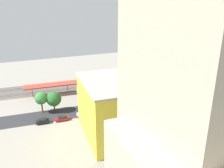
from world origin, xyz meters
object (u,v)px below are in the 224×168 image
parked_car_1 (157,102)px  street_tree_3 (88,92)px  parked_car_7 (43,121)px  street_tree_2 (54,99)px  passenger_coach (170,66)px  street_tree_1 (83,90)px  parked_car_0 (173,99)px  parked_car_2 (141,104)px  locomotive (134,73)px  traffic_light (124,88)px  box_truck_0 (135,99)px  platform_canopy_near (100,80)px  parked_car_6 (62,119)px  tower_crane (215,59)px  construction_building (144,104)px  parked_car_3 (124,107)px  street_tree_0 (41,98)px  street_tree_4 (174,82)px  parked_car_4 (105,110)px  box_truck_1 (127,102)px

parked_car_1 → street_tree_3: street_tree_3 is taller
parked_car_7 → street_tree_2: street_tree_2 is taller
passenger_coach → street_tree_1: (53.72, 23.37, 2.58)m
parked_car_0 → parked_car_2: size_ratio=1.11×
locomotive → traffic_light: (16.78, 24.96, 3.03)m
box_truck_0 → platform_canopy_near: bearing=-68.0°
parked_car_6 → tower_crane: bearing=158.1°
parked_car_0 → construction_building: size_ratio=0.13×
passenger_coach → parked_car_6: (63.55, 32.78, -2.32)m
parked_car_0 → parked_car_3: 20.78m
parked_car_3 → traffic_light: 9.27m
parked_car_7 → street_tree_2: 9.73m
platform_canopy_near → traffic_light: (-4.82, 14.14, 0.46)m
street_tree_1 → parked_car_2: bearing=154.1°
street_tree_0 → street_tree_4: bearing=179.2°
box_truck_0 → street_tree_3: size_ratio=1.18×
street_tree_2 → street_tree_4: size_ratio=1.07×
traffic_light → street_tree_1: bearing=-5.9°
locomotive → street_tree_3: street_tree_3 is taller
parked_car_7 → parked_car_2: bearing=179.6°
parked_car_3 → street_tree_0: (27.01, -8.32, 4.48)m
platform_canopy_near → street_tree_0: bearing=27.5°
street_tree_4 → street_tree_0: bearing=-0.8°
parked_car_6 → parked_car_4: bearing=-178.7°
parked_car_6 → street_tree_4: street_tree_4 is taller
street_tree_1 → street_tree_4: (-38.44, 1.57, -1.25)m
parked_car_3 → street_tree_1: bearing=-37.5°
locomotive → street_tree_0: size_ratio=2.20×
platform_canopy_near → street_tree_0: street_tree_0 is taller
parked_car_1 → box_truck_0: box_truck_0 is taller
passenger_coach → box_truck_1: (39.49, 30.65, -1.48)m
street_tree_2 → parked_car_1: bearing=167.8°
passenger_coach → traffic_light: 45.68m
box_truck_1 → parked_car_4: bearing=10.9°
parked_car_2 → parked_car_3: (7.06, -0.05, 0.02)m
street_tree_0 → traffic_light: (-30.54, 0.74, -0.49)m
platform_canopy_near → parked_car_3: (-1.30, 21.72, -3.54)m
tower_crane → box_truck_1: size_ratio=3.66×
parked_car_4 → street_tree_0: street_tree_0 is taller
platform_canopy_near → passenger_coach: 44.40m
passenger_coach → tower_crane: 56.86m
tower_crane → street_tree_3: tower_crane is taller
street_tree_1 → street_tree_2: 11.11m
parked_car_0 → parked_car_2: bearing=-1.3°
box_truck_1 → street_tree_2: size_ratio=1.36×
locomotive → street_tree_0: (47.32, 24.22, 3.52)m
street_tree_0 → street_tree_2: bearing=171.0°
parked_car_6 → box_truck_0: (-27.96, -3.52, 1.03)m
parked_car_4 → street_tree_3: (3.30, -9.04, 3.84)m
box_truck_1 → street_tree_4: street_tree_4 is taller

